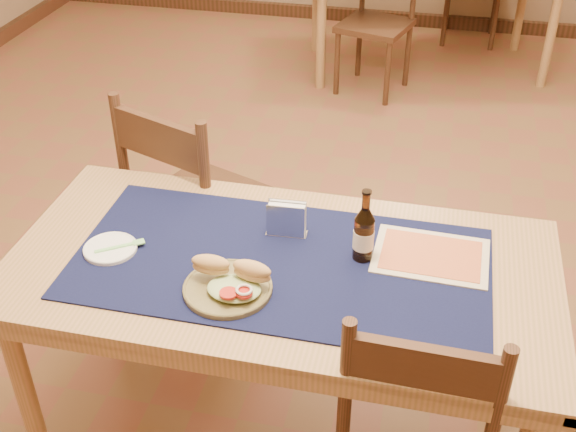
% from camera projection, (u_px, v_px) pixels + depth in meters
% --- Properties ---
extents(main_table, '(1.60, 0.80, 0.75)m').
position_uv_depth(main_table, '(281.00, 285.00, 2.14)').
color(main_table, '#AC7C51').
rests_on(main_table, ground).
extents(placemat, '(1.20, 0.60, 0.01)m').
position_uv_depth(placemat, '(280.00, 262.00, 2.09)').
color(placemat, '#0E1234').
rests_on(placemat, main_table).
extents(baseboard, '(6.00, 7.00, 0.10)m').
position_uv_depth(baseboard, '(323.00, 280.00, 3.13)').
color(baseboard, '#482719').
rests_on(baseboard, ground).
extents(chair_main_far, '(0.59, 0.59, 0.99)m').
position_uv_depth(chair_main_far, '(197.00, 204.00, 2.78)').
color(chair_main_far, '#482719').
rests_on(chair_main_far, ground).
extents(chair_back_near, '(0.51, 0.51, 0.90)m').
position_uv_depth(chair_back_near, '(378.00, 20.00, 4.66)').
color(chair_back_near, '#482719').
rests_on(chair_back_near, ground).
extents(sandwich_plate, '(0.25, 0.25, 0.09)m').
position_uv_depth(sandwich_plate, '(230.00, 284.00, 1.97)').
color(sandwich_plate, brown).
rests_on(sandwich_plate, placemat).
extents(side_plate, '(0.16, 0.16, 0.01)m').
position_uv_depth(side_plate, '(110.00, 248.00, 2.13)').
color(side_plate, white).
rests_on(side_plate, placemat).
extents(fork, '(0.13, 0.10, 0.00)m').
position_uv_depth(fork, '(124.00, 246.00, 2.13)').
color(fork, '#88E37C').
rests_on(fork, side_plate).
extents(beer_bottle, '(0.06, 0.06, 0.23)m').
position_uv_depth(beer_bottle, '(364.00, 234.00, 2.06)').
color(beer_bottle, '#3F220B').
rests_on(beer_bottle, placemat).
extents(napkin_holder, '(0.13, 0.05, 0.11)m').
position_uv_depth(napkin_holder, '(286.00, 220.00, 2.18)').
color(napkin_holder, silver).
rests_on(napkin_holder, placemat).
extents(menu_card, '(0.34, 0.25, 0.01)m').
position_uv_depth(menu_card, '(431.00, 255.00, 2.11)').
color(menu_card, beige).
rests_on(menu_card, placemat).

